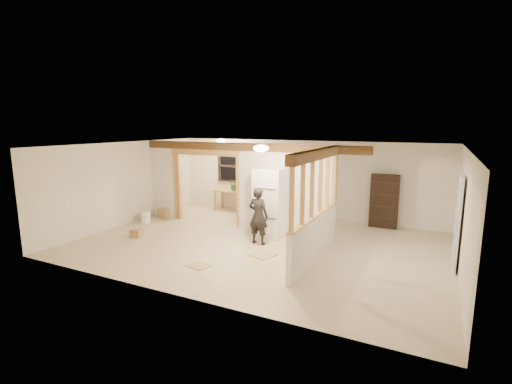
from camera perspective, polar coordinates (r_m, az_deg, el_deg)
The scene contains 30 objects.
floor at distance 9.58m, azimuth 0.42°, elevation -8.02°, with size 9.00×6.50×0.01m, color beige.
ceiling at distance 9.10m, azimuth 0.45°, elevation 7.12°, with size 9.00×6.50×0.01m, color white.
wall_back at distance 12.22m, azimuth 7.14°, elevation 1.99°, with size 9.00×0.01×2.50m, color silver.
wall_front at distance 6.57m, azimuth -12.15°, elevation -5.48°, with size 9.00×0.01×2.50m, color silver.
wall_left at distance 11.91m, azimuth -19.43°, elevation 1.25°, with size 0.01×6.50×2.50m, color silver.
wall_right at distance 8.37m, azimuth 29.37°, elevation -3.18°, with size 0.01×6.50×2.50m, color silver.
partition_left_stub at distance 12.46m, azimuth -14.04°, elevation 1.92°, with size 0.90×0.12×2.50m, color silver.
partition_center at distance 10.25m, azimuth 4.38°, elevation 0.43°, with size 2.80×0.12×2.50m, color silver.
doorway_frame at distance 11.49m, azimuth -7.72°, elevation 0.69°, with size 2.46×0.14×2.20m, color tan.
header_beam_back at distance 10.63m, azimuth -1.58°, elevation 6.94°, with size 7.00×0.18×0.22m, color brown.
header_beam_right at distance 8.15m, azimuth 9.41°, elevation 5.75°, with size 0.18×3.30×0.22m, color brown.
pony_wall at distance 8.50m, azimuth 9.03°, elevation -6.98°, with size 0.12×3.20×1.00m, color silver.
stud_partition at distance 8.24m, azimuth 9.26°, elevation 0.75°, with size 0.14×3.20×1.32m, color tan.
window_back at distance 13.19m, azimuth -3.69°, elevation 3.98°, with size 1.12×0.10×1.10m, color black.
french_door at distance 8.81m, azimuth 28.59°, elevation -4.16°, with size 0.12×0.86×2.00m, color white.
ceiling_dome_main at distance 8.52m, azimuth 0.79°, elevation 6.76°, with size 0.36×0.36×0.16m, color #FFEABF.
ceiling_dome_util at distance 12.32m, azimuth -5.38°, elevation 7.84°, with size 0.32×0.32×0.14m, color #FFEABF.
hanging_bulb at distance 11.48m, azimuth -5.07°, elevation 6.16°, with size 0.07×0.07×0.07m, color #FFD88C.
refrigerator at distance 10.01m, azimuth 2.25°, elevation -1.62°, with size 0.77×0.75×1.87m, color silver.
woman at distance 9.39m, azimuth 0.35°, elevation -3.68°, with size 0.54×0.35×1.47m, color black.
work_table at distance 13.09m, azimuth -3.74°, elevation -1.29°, with size 1.18×0.59×0.75m, color tan.
potted_plant at distance 12.82m, azimuth -3.33°, elevation 1.10°, with size 0.37×0.32×0.41m, color #315E23.
shop_vac at distance 13.16m, azimuth -12.74°, elevation -1.81°, with size 0.45×0.45×0.59m, color #A1160E.
bookshelf at distance 11.51m, azimuth 19.11°, elevation -1.34°, with size 0.79×0.26×1.58m, color black.
bucket at distance 12.02m, azimuth -16.63°, elevation -3.70°, with size 0.28×0.28×0.36m, color silver.
box_util_a at distance 11.84m, azimuth 0.08°, elevation -3.53°, with size 0.40×0.34×0.34m, color #A27F4E.
box_util_b at distance 12.51m, azimuth -13.97°, elevation -3.15°, with size 0.33×0.33×0.31m, color #A27F4E.
box_front at distance 10.60m, azimuth -17.98°, elevation -6.05°, with size 0.27×0.22×0.22m, color #A27F4E.
floor_panel_near at distance 8.79m, azimuth 0.99°, elevation -9.64°, with size 0.52×0.52×0.02m, color tan.
floor_panel_far at distance 8.25m, azimuth -8.82°, elevation -11.16°, with size 0.46×0.37×0.01m, color tan.
Camera 1 is at (3.98, -8.17, 3.02)m, focal length 26.00 mm.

